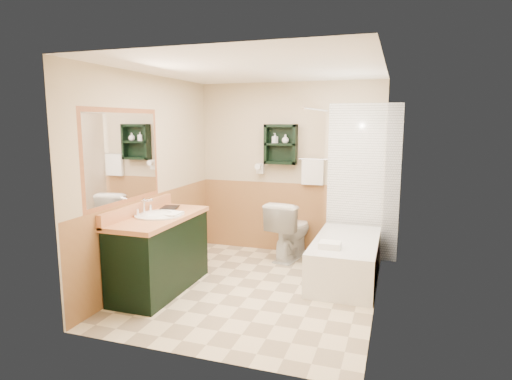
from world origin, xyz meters
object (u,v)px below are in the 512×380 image
(wall_shelf, at_px, (281,144))
(bathtub, at_px, (346,259))
(toilet, at_px, (290,230))
(soap_bottle_b, at_px, (285,140))
(hair_dryer, at_px, (261,168))
(vanity, at_px, (160,253))
(soap_bottle_a, at_px, (275,141))
(vanity_book, at_px, (162,198))

(wall_shelf, bearing_deg, bathtub, -36.95)
(bathtub, xyz_separation_m, toilet, (-0.82, 0.56, 0.15))
(wall_shelf, relative_size, soap_bottle_b, 4.50)
(bathtub, bearing_deg, hair_dryer, 149.01)
(vanity, bearing_deg, soap_bottle_a, 65.03)
(vanity_book, bearing_deg, hair_dryer, 48.26)
(hair_dryer, relative_size, vanity_book, 0.97)
(vanity, height_order, soap_bottle_a, soap_bottle_a)
(toilet, bearing_deg, soap_bottle_a, -25.53)
(wall_shelf, bearing_deg, vanity, -117.03)
(vanity_book, relative_size, soap_bottle_b, 2.03)
(hair_dryer, xyz_separation_m, soap_bottle_a, (0.22, -0.03, 0.40))
(soap_bottle_b, bearing_deg, bathtub, -38.70)
(toilet, height_order, soap_bottle_b, soap_bottle_b)
(soap_bottle_a, bearing_deg, vanity_book, -124.91)
(vanity, bearing_deg, soap_bottle_b, 61.14)
(wall_shelf, distance_m, soap_bottle_a, 0.09)
(hair_dryer, distance_m, soap_bottle_b, 0.55)
(hair_dryer, distance_m, soap_bottle_a, 0.45)
(hair_dryer, bearing_deg, vanity_book, -117.93)
(vanity, xyz_separation_m, soap_bottle_a, (0.81, 1.75, 1.17))
(hair_dryer, height_order, bathtub, hair_dryer)
(bathtub, distance_m, vanity_book, 2.30)
(bathtub, relative_size, toilet, 1.86)
(bathtub, xyz_separation_m, soap_bottle_a, (-1.11, 0.77, 1.35))
(toilet, xyz_separation_m, soap_bottle_b, (-0.13, 0.21, 1.22))
(wall_shelf, distance_m, bathtub, 1.83)
(soap_bottle_b, bearing_deg, toilet, -57.04)
(soap_bottle_a, distance_m, soap_bottle_b, 0.15)
(toilet, bearing_deg, soap_bottle_b, -46.59)
(vanity, distance_m, vanity_book, 0.67)
(bathtub, xyz_separation_m, vanity_book, (-2.08, -0.64, 0.72))
(vanity, relative_size, bathtub, 0.89)
(hair_dryer, xyz_separation_m, bathtub, (1.33, -0.80, -0.96))
(hair_dryer, height_order, vanity, hair_dryer)
(wall_shelf, xyz_separation_m, hair_dryer, (-0.30, 0.02, -0.35))
(vanity, relative_size, soap_bottle_a, 9.68)
(bathtub, relative_size, vanity_book, 6.04)
(toilet, bearing_deg, wall_shelf, -35.67)
(vanity_book, relative_size, soap_bottle_a, 1.81)
(toilet, relative_size, soap_bottle_a, 5.87)
(hair_dryer, bearing_deg, vanity, -108.49)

